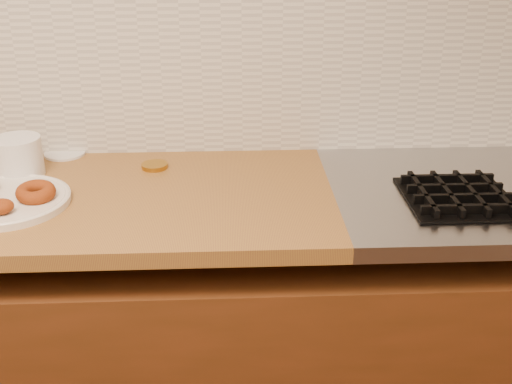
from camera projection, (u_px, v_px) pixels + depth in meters
base_cabinet at (148, 357)px, 1.82m from camera, size 3.60×0.60×0.77m
backsplash at (140, 49)px, 1.76m from camera, size 3.60×0.02×0.60m
donut_plate at (7, 201)px, 1.54m from camera, size 0.30×0.30×0.02m
ring_donut at (35, 192)px, 1.53m from camera, size 0.13×0.13×0.04m
plastic_tub at (18, 157)px, 1.70m from camera, size 0.15×0.15×0.11m
tub_lid at (65, 153)px, 1.86m from camera, size 0.15×0.15×0.01m
brass_jar_lid at (155, 166)px, 1.76m from camera, size 0.08×0.08×0.01m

